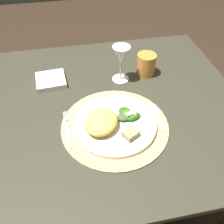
{
  "coord_description": "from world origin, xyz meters",
  "views": [
    {
      "loc": [
        -0.06,
        -0.65,
        1.32
      ],
      "look_at": [
        0.06,
        -0.07,
        0.73
      ],
      "focal_mm": 38.91,
      "sensor_mm": 36.0,
      "label": 1
    }
  ],
  "objects_px": {
    "dining_table": "(94,130)",
    "wine_glass": "(121,57)",
    "dinner_plate": "(115,124)",
    "napkin": "(51,80)",
    "fork": "(68,131)",
    "amber_tumbler": "(146,64)",
    "spoon": "(156,113)"
  },
  "relations": [
    {
      "from": "dining_table",
      "to": "dinner_plate",
      "type": "relative_size",
      "value": 4.05
    },
    {
      "from": "dining_table",
      "to": "wine_glass",
      "type": "relative_size",
      "value": 7.48
    },
    {
      "from": "fork",
      "to": "spoon",
      "type": "distance_m",
      "value": 0.31
    },
    {
      "from": "dining_table",
      "to": "amber_tumbler",
      "type": "height_order",
      "value": "amber_tumbler"
    },
    {
      "from": "dining_table",
      "to": "amber_tumbler",
      "type": "xyz_separation_m",
      "value": [
        0.25,
        0.16,
        0.19
      ]
    },
    {
      "from": "dining_table",
      "to": "spoon",
      "type": "xyz_separation_m",
      "value": [
        0.22,
        -0.09,
        0.15
      ]
    },
    {
      "from": "amber_tumbler",
      "to": "dining_table",
      "type": "bearing_deg",
      "value": -147.96
    },
    {
      "from": "napkin",
      "to": "amber_tumbler",
      "type": "height_order",
      "value": "amber_tumbler"
    },
    {
      "from": "napkin",
      "to": "wine_glass",
      "type": "height_order",
      "value": "wine_glass"
    },
    {
      "from": "fork",
      "to": "spoon",
      "type": "bearing_deg",
      "value": 4.15
    },
    {
      "from": "spoon",
      "to": "wine_glass",
      "type": "bearing_deg",
      "value": 109.49
    },
    {
      "from": "spoon",
      "to": "amber_tumbler",
      "type": "relative_size",
      "value": 1.41
    },
    {
      "from": "fork",
      "to": "wine_glass",
      "type": "relative_size",
      "value": 1.1
    },
    {
      "from": "dining_table",
      "to": "fork",
      "type": "distance_m",
      "value": 0.21
    },
    {
      "from": "fork",
      "to": "wine_glass",
      "type": "xyz_separation_m",
      "value": [
        0.23,
        0.25,
        0.1
      ]
    },
    {
      "from": "napkin",
      "to": "dinner_plate",
      "type": "bearing_deg",
      "value": -54.25
    },
    {
      "from": "amber_tumbler",
      "to": "fork",
      "type": "bearing_deg",
      "value": -141.99
    },
    {
      "from": "dinner_plate",
      "to": "spoon",
      "type": "relative_size",
      "value": 2.19
    },
    {
      "from": "napkin",
      "to": "amber_tumbler",
      "type": "distance_m",
      "value": 0.4
    },
    {
      "from": "wine_glass",
      "to": "amber_tumbler",
      "type": "bearing_deg",
      "value": 10.57
    },
    {
      "from": "napkin",
      "to": "spoon",
      "type": "bearing_deg",
      "value": -35.9
    },
    {
      "from": "dining_table",
      "to": "spoon",
      "type": "distance_m",
      "value": 0.28
    },
    {
      "from": "napkin",
      "to": "amber_tumbler",
      "type": "bearing_deg",
      "value": -2.25
    },
    {
      "from": "dining_table",
      "to": "napkin",
      "type": "bearing_deg",
      "value": 130.74
    },
    {
      "from": "napkin",
      "to": "wine_glass",
      "type": "distance_m",
      "value": 0.3
    },
    {
      "from": "dining_table",
      "to": "fork",
      "type": "height_order",
      "value": "fork"
    },
    {
      "from": "dining_table",
      "to": "wine_glass",
      "type": "bearing_deg",
      "value": 44.74
    },
    {
      "from": "dinner_plate",
      "to": "wine_glass",
      "type": "bearing_deg",
      "value": 73.3
    },
    {
      "from": "wine_glass",
      "to": "amber_tumbler",
      "type": "relative_size",
      "value": 1.68
    },
    {
      "from": "dinner_plate",
      "to": "amber_tumbler",
      "type": "height_order",
      "value": "amber_tumbler"
    },
    {
      "from": "dinner_plate",
      "to": "napkin",
      "type": "height_order",
      "value": "dinner_plate"
    },
    {
      "from": "napkin",
      "to": "amber_tumbler",
      "type": "xyz_separation_m",
      "value": [
        0.4,
        -0.02,
        0.04
      ]
    }
  ]
}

